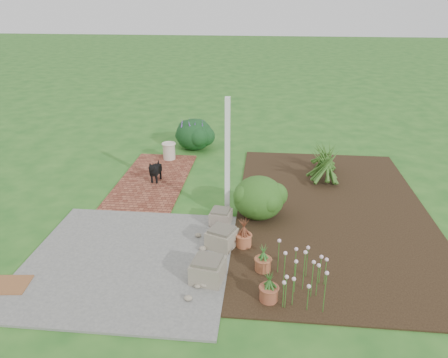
# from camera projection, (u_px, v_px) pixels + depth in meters

# --- Properties ---
(ground) EXTENTS (80.00, 80.00, 0.00)m
(ground) POSITION_uv_depth(u_px,v_px,m) (212.00, 217.00, 9.05)
(ground) COLOR #215A1C
(ground) RESTS_ON ground
(concrete_patio) EXTENTS (3.50, 3.50, 0.04)m
(concrete_patio) POSITION_uv_depth(u_px,v_px,m) (128.00, 260.00, 7.56)
(concrete_patio) COLOR #5E5D5B
(concrete_patio) RESTS_ON ground
(brick_path) EXTENTS (1.60, 3.50, 0.04)m
(brick_path) POSITION_uv_depth(u_px,v_px,m) (153.00, 180.00, 10.80)
(brick_path) COLOR brown
(brick_path) RESTS_ON ground
(garden_bed) EXTENTS (4.00, 7.00, 0.03)m
(garden_bed) POSITION_uv_depth(u_px,v_px,m) (332.00, 211.00, 9.26)
(garden_bed) COLOR black
(garden_bed) RESTS_ON ground
(veranda_post) EXTENTS (0.10, 0.10, 2.50)m
(veranda_post) POSITION_uv_depth(u_px,v_px,m) (227.00, 160.00, 8.62)
(veranda_post) COLOR white
(veranda_post) RESTS_ON ground
(stone_trough_near) EXTENTS (0.57, 0.57, 0.33)m
(stone_trough_near) POSITION_uv_depth(u_px,v_px,m) (208.00, 271.00, 6.97)
(stone_trough_near) COLOR #706A56
(stone_trough_near) RESTS_ON concrete_patio
(stone_trough_mid) EXTENTS (0.61, 0.61, 0.31)m
(stone_trough_mid) POSITION_uv_depth(u_px,v_px,m) (222.00, 238.00, 7.89)
(stone_trough_mid) COLOR gray
(stone_trough_mid) RESTS_ON concrete_patio
(stone_trough_far) EXTENTS (0.45, 0.45, 0.27)m
(stone_trough_far) POSITION_uv_depth(u_px,v_px,m) (221.00, 217.00, 8.67)
(stone_trough_far) COLOR gray
(stone_trough_far) RESTS_ON concrete_patio
(coir_doormat) EXTENTS (0.81, 0.57, 0.02)m
(coir_doormat) POSITION_uv_depth(u_px,v_px,m) (4.00, 285.00, 6.89)
(coir_doormat) COLOR brown
(coir_doormat) RESTS_ON concrete_patio
(black_dog) EXTENTS (0.21, 0.60, 0.52)m
(black_dog) POSITION_uv_depth(u_px,v_px,m) (155.00, 170.00, 10.52)
(black_dog) COLOR black
(black_dog) RESTS_ON brick_path
(cream_ceramic_urn) EXTENTS (0.40, 0.40, 0.44)m
(cream_ceramic_urn) POSITION_uv_depth(u_px,v_px,m) (169.00, 151.00, 11.99)
(cream_ceramic_urn) COLOR beige
(cream_ceramic_urn) RESTS_ON brick_path
(evergreen_shrub) EXTENTS (1.32, 1.32, 0.88)m
(evergreen_shrub) POSITION_uv_depth(u_px,v_px,m) (259.00, 197.00, 8.86)
(evergreen_shrub) COLOR #173C0D
(evergreen_shrub) RESTS_ON garden_bed
(agapanthus_clump_back) EXTENTS (1.17, 1.17, 1.02)m
(agapanthus_clump_back) POSITION_uv_depth(u_px,v_px,m) (324.00, 163.00, 10.44)
(agapanthus_clump_back) COLOR #0C370E
(agapanthus_clump_back) RESTS_ON garden_bed
(agapanthus_clump_front) EXTENTS (0.96, 0.96, 0.84)m
(agapanthus_clump_front) POSITION_uv_depth(u_px,v_px,m) (325.00, 155.00, 11.20)
(agapanthus_clump_front) COLOR #183A12
(agapanthus_clump_front) RESTS_ON garden_bed
(pink_flower_patch) EXTENTS (1.15, 1.15, 0.70)m
(pink_flower_patch) POSITION_uv_depth(u_px,v_px,m) (307.00, 272.00, 6.64)
(pink_flower_patch) COLOR #113D0F
(pink_flower_patch) RESTS_ON garden_bed
(terracotta_pot_bronze) EXTENTS (0.37, 0.37, 0.23)m
(terracotta_pot_bronze) POSITION_uv_depth(u_px,v_px,m) (244.00, 240.00, 7.94)
(terracotta_pot_bronze) COLOR #AB5D3A
(terracotta_pot_bronze) RESTS_ON garden_bed
(terracotta_pot_small_left) EXTENTS (0.30, 0.30, 0.22)m
(terracotta_pot_small_left) POSITION_uv_depth(u_px,v_px,m) (263.00, 264.00, 7.24)
(terracotta_pot_small_left) COLOR #9C5634
(terracotta_pot_small_left) RESTS_ON garden_bed
(terracotta_pot_small_right) EXTENTS (0.35, 0.35, 0.23)m
(terracotta_pot_small_right) POSITION_uv_depth(u_px,v_px,m) (269.00, 293.00, 6.54)
(terracotta_pot_small_right) COLOR brown
(terracotta_pot_small_right) RESTS_ON garden_bed
(purple_flowering_bush) EXTENTS (1.12, 1.12, 0.92)m
(purple_flowering_bush) POSITION_uv_depth(u_px,v_px,m) (194.00, 134.00, 12.82)
(purple_flowering_bush) COLOR black
(purple_flowering_bush) RESTS_ON ground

